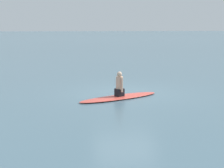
{
  "coord_description": "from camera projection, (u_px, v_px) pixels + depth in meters",
  "views": [
    {
      "loc": [
        -12.84,
        2.64,
        2.57
      ],
      "look_at": [
        -1.06,
        0.72,
        0.55
      ],
      "focal_mm": 54.07,
      "sensor_mm": 36.0,
      "label": 1
    }
  ],
  "objects": [
    {
      "name": "ground_plane",
      "position": [
        126.0,
        93.0,
        13.35
      ],
      "size": [
        400.0,
        400.0,
        0.0
      ],
      "primitive_type": "plane",
      "color": "slate"
    },
    {
      "name": "surfboard",
      "position": [
        119.0,
        97.0,
        12.3
      ],
      "size": [
        2.05,
        3.32,
        0.08
      ],
      "primitive_type": "ellipsoid",
      "rotation": [
        0.0,
        0.0,
        1.99
      ],
      "color": "#D84C3F",
      "rests_on": "ground"
    },
    {
      "name": "person_paddler",
      "position": [
        119.0,
        85.0,
        12.23
      ],
      "size": [
        0.39,
        0.37,
        0.9
      ],
      "rotation": [
        0.0,
        0.0,
        1.99
      ],
      "color": "black",
      "rests_on": "surfboard"
    }
  ]
}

